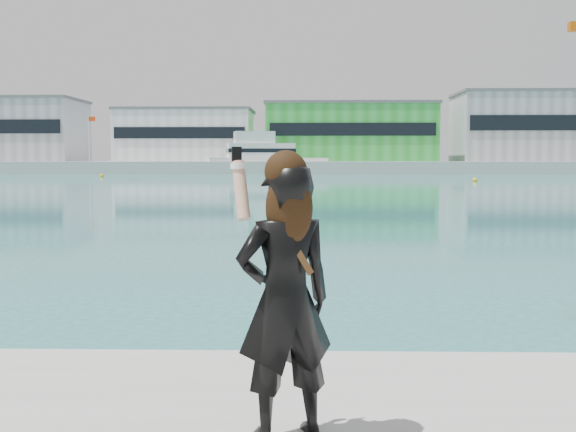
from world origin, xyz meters
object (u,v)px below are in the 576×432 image
Objects in this scene: buoy_near at (475,181)px; woman at (285,292)px; buoy_far at (102,177)px; motor_yacht at (264,158)px.

woman is (-18.09, -73.64, 1.62)m from buoy_near.
buoy_near is 49.74m from buoy_far.
buoy_near and buoy_far have the same top height.
woman is at bearing -103.80° from buoy_near.
buoy_near is 1.00× the size of buoy_far.
woman reaches higher than buoy_far.
buoy_near is (25.08, -41.71, -2.55)m from motor_yacht.
motor_yacht is 115.57m from woman.
woman is at bearing -73.44° from buoy_far.
buoy_far is 0.31× the size of woman.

